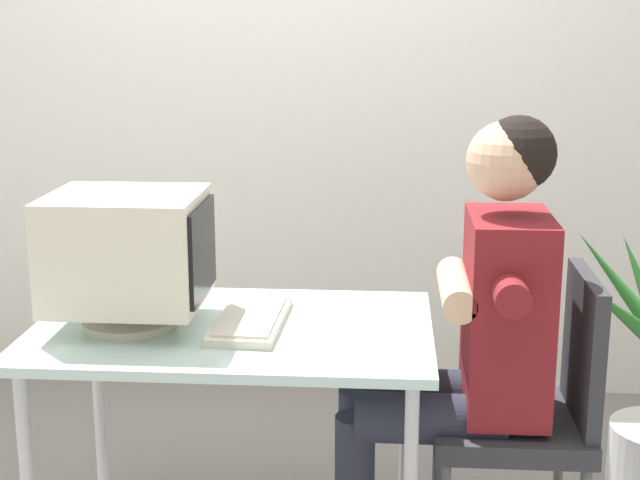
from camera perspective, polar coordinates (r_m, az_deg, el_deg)
wall_back at (r=3.86m, az=2.41°, el=12.50°), size 8.00×0.10×3.00m
desk at (r=2.65m, az=-5.33°, el=-6.53°), size 1.11×0.72×0.73m
crt_monitor at (r=2.62m, az=-11.62°, el=-0.68°), size 0.42×0.36×0.37m
keyboard at (r=2.63m, az=-4.24°, el=-4.86°), size 0.19×0.41×0.03m
office_chair at (r=2.72m, az=12.84°, el=-9.80°), size 0.43×0.43×0.89m
person_seated at (r=2.62m, az=8.99°, el=-5.39°), size 0.70×0.55×1.32m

